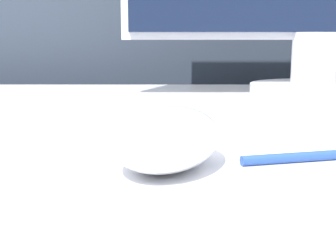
{
  "coord_description": "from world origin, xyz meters",
  "views": [
    {
      "loc": [
        0.0,
        -0.45,
        0.85
      ],
      "look_at": [
        0.0,
        -0.08,
        0.78
      ],
      "focal_mm": 50.0,
      "sensor_mm": 36.0,
      "label": 1
    }
  ],
  "objects": [
    {
      "name": "computer_mouse_near",
      "position": [
        0.0,
        -0.11,
        0.78
      ],
      "size": [
        0.11,
        0.14,
        0.05
      ],
      "rotation": [
        0.0,
        0.0,
        -0.34
      ],
      "color": "white",
      "rests_on": "desk"
    },
    {
      "name": "partition_panel",
      "position": [
        0.0,
        0.63,
        0.52
      ],
      "size": [
        5.0,
        0.03,
        1.03
      ],
      "color": "#333D4C",
      "rests_on": "ground_plane"
    },
    {
      "name": "pen",
      "position": [
        0.13,
        -0.09,
        0.76
      ],
      "size": [
        0.15,
        0.04,
        0.01
      ],
      "rotation": [
        0.0,
        0.0,
        0.24
      ],
      "color": "#284C9E",
      "rests_on": "desk"
    },
    {
      "name": "keyboard",
      "position": [
        -0.01,
        0.06,
        0.77
      ],
      "size": [
        0.37,
        0.13,
        0.02
      ],
      "rotation": [
        0.0,
        0.0,
        0.06
      ],
      "color": "white",
      "rests_on": "desk"
    }
  ]
}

